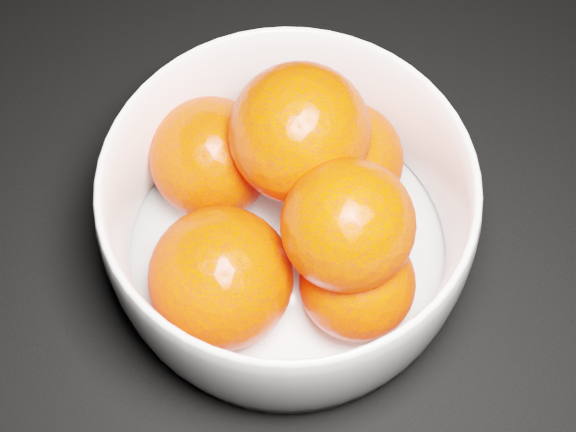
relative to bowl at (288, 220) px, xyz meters
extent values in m
cylinder|color=white|center=(0.00, 0.00, -0.05)|extent=(0.22, 0.22, 0.01)
sphere|color=#F02600|center=(0.05, 0.03, 0.00)|extent=(0.08, 0.08, 0.08)
sphere|color=#F02600|center=(-0.04, 0.06, 0.00)|extent=(0.08, 0.08, 0.08)
sphere|color=#F02600|center=(-0.05, -0.03, 0.00)|extent=(0.09, 0.09, 0.09)
sphere|color=#F02600|center=(0.03, -0.05, 0.00)|extent=(0.07, 0.07, 0.07)
sphere|color=#F02600|center=(0.02, 0.03, 0.04)|extent=(0.09, 0.09, 0.09)
sphere|color=#F02600|center=(0.03, -0.03, 0.04)|extent=(0.08, 0.08, 0.08)
camera|label=1|loc=(-0.06, -0.22, 0.46)|focal=50.00mm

